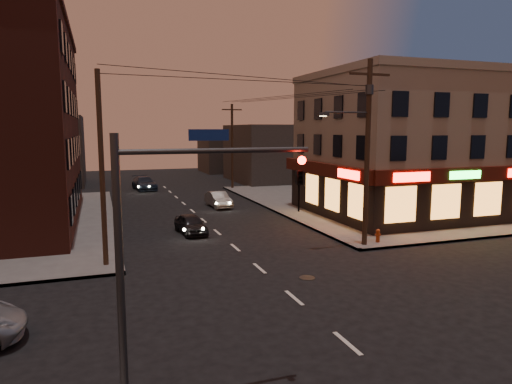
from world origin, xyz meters
name	(u,v)px	position (x,y,z in m)	size (l,w,h in m)	color
ground	(294,298)	(0.00, 0.00, 0.00)	(120.00, 120.00, 0.00)	black
sidewalk_ne	(391,201)	(18.00, 19.00, 0.07)	(24.00, 28.00, 0.15)	#514F4C
pizza_building	(415,144)	(15.93, 13.43, 5.35)	(15.85, 12.85, 10.50)	gray
bg_building_ne_a	(274,153)	(14.00, 38.00, 3.50)	(10.00, 12.00, 7.00)	#3F3D3A
bg_building_nw	(42,151)	(-13.00, 42.00, 4.00)	(9.00, 10.00, 8.00)	#3F3D3A
bg_building_ne_b	(229,152)	(12.00, 52.00, 3.00)	(8.00, 8.00, 6.00)	#3F3D3A
utility_pole_main	(366,143)	(6.68, 5.80, 5.76)	(4.20, 0.44, 10.00)	#382619
utility_pole_far	(232,146)	(6.80, 32.00, 4.65)	(0.26, 0.26, 9.00)	#382619
utility_pole_west	(102,169)	(-6.80, 6.50, 4.65)	(0.24, 0.24, 9.00)	#382619
traffic_signal	(167,236)	(-5.57, -5.60, 4.16)	(4.49, 0.32, 6.47)	#333538
sedan_near	(191,224)	(-1.64, 12.21, 0.61)	(1.43, 3.56, 1.21)	black
sedan_mid	(218,199)	(2.43, 21.17, 0.65)	(1.37, 3.93, 1.29)	gray
sedan_far	(144,183)	(-2.36, 34.49, 0.71)	(2.00, 4.91, 1.43)	#192332
fire_hydrant	(378,235)	(7.80, 6.00, 0.56)	(0.34, 0.34, 0.75)	maroon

